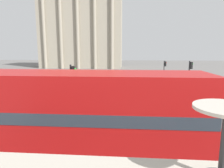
{
  "coord_description": "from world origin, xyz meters",
  "views": [
    {
      "loc": [
        -0.52,
        -2.15,
        4.96
      ],
      "look_at": [
        -1.92,
        15.79,
        1.93
      ],
      "focal_mm": 32.0,
      "sensor_mm": 36.0,
      "label": 1
    }
  ],
  "objects": [
    {
      "name": "traffic_light_near",
      "position": [
        -4.21,
        10.76,
        2.63
      ],
      "size": [
        0.42,
        0.24,
        4.04
      ],
      "color": "black",
      "rests_on": "ground_plane"
    },
    {
      "name": "double_decker_bus",
      "position": [
        -2.68,
        5.48,
        2.31
      ],
      "size": [
        10.64,
        2.68,
        4.11
      ],
      "rotation": [
        0.0,
        0.0,
        -0.06
      ],
      "color": "black",
      "rests_on": "ground_plane"
    },
    {
      "name": "plaza_building_left",
      "position": [
        -13.91,
        57.25,
        11.71
      ],
      "size": [
        23.61,
        11.82,
        23.44
      ],
      "color": "#A39984",
      "rests_on": "ground_plane"
    },
    {
      "name": "traffic_light_far",
      "position": [
        4.81,
        27.12,
        2.3
      ],
      "size": [
        0.42,
        0.24,
        3.5
      ],
      "color": "black",
      "rests_on": "ground_plane"
    },
    {
      "name": "pedestrian_red",
      "position": [
        6.88,
        19.83,
        0.93
      ],
      "size": [
        0.32,
        0.32,
        1.62
      ],
      "rotation": [
        0.0,
        0.0,
        4.7
      ],
      "color": "#282B33",
      "rests_on": "ground_plane"
    },
    {
      "name": "car_maroon",
      "position": [
        -1.44,
        22.86,
        0.7
      ],
      "size": [
        4.2,
        1.93,
        1.35
      ],
      "rotation": [
        0.0,
        0.0,
        5.43
      ],
      "color": "black",
      "rests_on": "ground_plane"
    },
    {
      "name": "traffic_light_mid",
      "position": [
        5.67,
        18.15,
        2.57
      ],
      "size": [
        0.42,
        0.24,
        3.95
      ],
      "color": "black",
      "rests_on": "ground_plane"
    },
    {
      "name": "pedestrian_olive",
      "position": [
        1.35,
        19.25,
        0.95
      ],
      "size": [
        0.32,
        0.32,
        1.66
      ],
      "rotation": [
        0.0,
        0.0,
        2.39
      ],
      "color": "#282B33",
      "rests_on": "ground_plane"
    }
  ]
}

